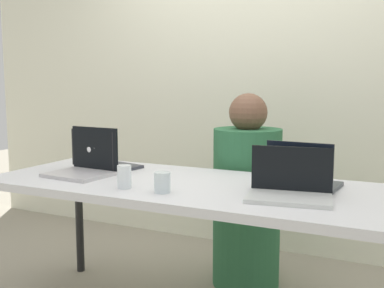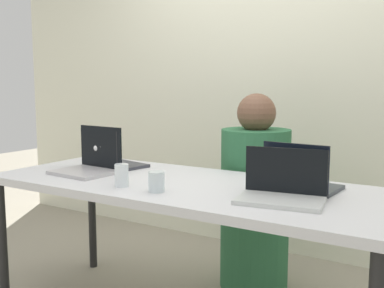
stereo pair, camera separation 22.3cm
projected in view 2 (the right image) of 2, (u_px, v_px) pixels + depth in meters
name	position (u px, v px, depth m)	size (l,w,h in m)	color
back_wall	(281.00, 70.00, 3.24)	(5.18, 0.10, 2.67)	silver
desk	(184.00, 194.00, 2.19)	(1.99, 0.79, 0.76)	silver
person_at_center	(255.00, 203.00, 2.70)	(0.46, 0.46, 1.18)	#2D6840
laptop_front_left	(90.00, 163.00, 2.43)	(0.33, 0.30, 0.25)	#B4B0B2
laptop_back_right	(301.00, 180.00, 2.01)	(0.32, 0.27, 0.22)	#33393E
laptop_front_right	(282.00, 190.00, 1.83)	(0.37, 0.27, 0.21)	silver
laptop_back_left	(110.00, 159.00, 2.59)	(0.38, 0.30, 0.23)	#35373F
water_glass_center	(157.00, 183.00, 1.99)	(0.07, 0.07, 0.09)	silver
water_glass_left	(122.00, 177.00, 2.09)	(0.06, 0.06, 0.11)	white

